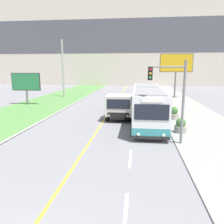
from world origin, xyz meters
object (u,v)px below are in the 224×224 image
object	(u,v)px
car_distant	(141,94)
traffic_light_mast	(172,92)
billboard_small	(26,83)
planter_round_near	(181,126)
planter_round_second	(174,114)
city_bus	(147,104)
planter_round_third	(166,106)
dump_truck	(120,106)
billboard_large	(176,65)
utility_pole_far	(63,69)

from	to	relation	value
car_distant	traffic_light_mast	size ratio (longest dim) A/B	0.82
billboard_small	planter_round_near	size ratio (longest dim) A/B	3.83
car_distant	planter_round_second	distance (m)	14.86
city_bus	planter_round_third	world-z (taller)	city_bus
planter_round_near	billboard_small	bearing A→B (deg)	148.00
car_distant	planter_round_near	bearing A→B (deg)	-82.10
dump_truck	planter_round_near	bearing A→B (deg)	-42.36
city_bus	billboard_large	xyz separation A→B (m)	(5.02, 16.39, 3.77)
utility_pole_far	planter_round_third	bearing A→B (deg)	-34.26
city_bus	utility_pole_far	size ratio (longest dim) A/B	1.31
billboard_large	planter_round_near	world-z (taller)	billboard_large
city_bus	planter_round_third	distance (m)	5.91
dump_truck	billboard_small	world-z (taller)	billboard_small
billboard_large	planter_round_second	xyz separation A→B (m)	(-2.52, -15.50, -4.75)
dump_truck	car_distant	distance (m)	14.79
car_distant	planter_round_third	world-z (taller)	car_distant
traffic_light_mast	billboard_small	size ratio (longest dim) A/B	1.26
billboard_large	planter_round_third	distance (m)	12.34
utility_pole_far	traffic_light_mast	xyz separation A→B (m)	(14.49, -21.99, -1.35)
planter_round_near	planter_round_second	world-z (taller)	planter_round_second
billboard_small	dump_truck	bearing A→B (deg)	-27.35
city_bus	billboard_large	bearing A→B (deg)	72.96
planter_round_third	traffic_light_mast	bearing A→B (deg)	-95.86
dump_truck	billboard_small	size ratio (longest dim) A/B	1.51
planter_round_near	billboard_large	bearing A→B (deg)	82.25
city_bus	car_distant	size ratio (longest dim) A/B	2.84
utility_pole_far	billboard_small	size ratio (longest dim) A/B	2.23
city_bus	planter_round_near	bearing A→B (deg)	-56.94
dump_truck	billboard_small	xyz separation A→B (m)	(-12.91, 6.68, 1.71)
planter_round_third	utility_pole_far	bearing A→B (deg)	145.74
car_distant	planter_round_near	world-z (taller)	car_distant
planter_round_second	planter_round_near	bearing A→B (deg)	-92.46
city_bus	car_distant	distance (m)	15.51
city_bus	utility_pole_far	bearing A→B (deg)	129.74
car_distant	billboard_small	world-z (taller)	billboard_small
utility_pole_far	planter_round_near	size ratio (longest dim) A/B	8.55
planter_round_third	city_bus	bearing A→B (deg)	-113.90
billboard_small	planter_round_near	xyz separation A→B (m)	(17.75, -11.09, -2.36)
billboard_small	planter_round_near	distance (m)	21.06
planter_round_third	billboard_small	bearing A→B (deg)	172.90
billboard_large	planter_round_near	distance (m)	20.68
city_bus	dump_truck	size ratio (longest dim) A/B	1.94
traffic_light_mast	planter_round_second	xyz separation A→B (m)	(1.30, 6.89, -2.77)
city_bus	car_distant	world-z (taller)	city_bus
traffic_light_mast	billboard_small	world-z (taller)	traffic_light_mast
billboard_large	car_distant	bearing A→B (deg)	-170.34
car_distant	billboard_small	xyz separation A→B (m)	(-15.11, -7.94, 2.23)
city_bus	billboard_small	distance (m)	17.23
planter_round_second	planter_round_third	world-z (taller)	planter_round_second
traffic_light_mast	planter_round_second	size ratio (longest dim) A/B	4.54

